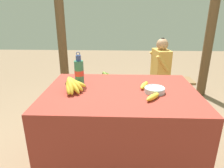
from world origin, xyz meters
TOP-DOWN VIEW (x-y plane):
  - ground_plane at (0.00, 0.00)m, footprint 12.00×12.00m
  - market_counter at (0.00, 0.00)m, footprint 1.32×0.94m
  - banana_bunch_ripe at (-0.41, -0.04)m, footprint 0.18×0.28m
  - serving_bowl at (0.28, -0.04)m, footprint 0.17×0.17m
  - water_bottle at (-0.39, 0.13)m, footprint 0.09×0.09m
  - loose_banana_front at (0.25, -0.18)m, footprint 0.14×0.16m
  - loose_banana_side at (0.21, 0.08)m, footprint 0.11×0.18m
  - wooden_bench at (0.23, 1.33)m, footprint 1.77×0.32m
  - seated_vendor at (0.55, 1.29)m, footprint 0.43×0.41m
  - banana_bunch_green at (-0.23, 1.34)m, footprint 0.17×0.28m
  - support_post_near at (-0.99, 1.76)m, footprint 0.15×0.15m
  - support_post_far at (1.44, 1.76)m, footprint 0.15×0.15m

SIDE VIEW (x-z plane):
  - ground_plane at x=0.00m, z-range 0.00..0.00m
  - wooden_bench at x=0.23m, z-range 0.14..0.56m
  - market_counter at x=0.00m, z-range 0.00..0.75m
  - banana_bunch_green at x=-0.23m, z-range 0.41..0.54m
  - seated_vendor at x=0.55m, z-range 0.08..1.12m
  - loose_banana_front at x=0.25m, z-range 0.75..0.79m
  - loose_banana_side at x=0.21m, z-range 0.75..0.79m
  - serving_bowl at x=0.28m, z-range 0.75..0.80m
  - banana_bunch_ripe at x=-0.41m, z-range 0.75..0.89m
  - water_bottle at x=-0.39m, z-range 0.71..1.03m
  - support_post_near at x=-0.99m, z-range 0.00..2.48m
  - support_post_far at x=1.44m, z-range 0.00..2.48m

